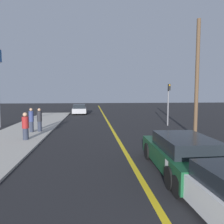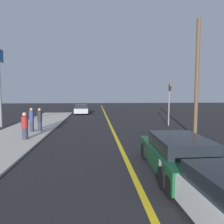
# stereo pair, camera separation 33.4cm
# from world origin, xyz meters

# --- Properties ---
(road_center_line) EXTENTS (0.20, 60.00, 0.01)m
(road_center_line) POSITION_xyz_m (0.00, 18.00, 0.00)
(road_center_line) COLOR gold
(road_center_line) RESTS_ON ground_plane
(sidewalk_left) EXTENTS (3.76, 29.97, 0.10)m
(sidewalk_left) POSITION_xyz_m (-6.35, 14.99, 0.05)
(sidewalk_left) COLOR #ADA89E
(sidewalk_left) RESTS_ON ground_plane
(car_ahead_center) EXTENTS (2.11, 4.80, 1.31)m
(car_ahead_center) POSITION_xyz_m (1.62, 6.86, 0.64)
(car_ahead_center) COLOR #144728
(car_ahead_center) RESTS_ON ground_plane
(car_far_distant) EXTENTS (2.04, 4.36, 1.28)m
(car_far_distant) POSITION_xyz_m (-3.20, 29.14, 0.63)
(car_far_distant) COLOR #9E9EA3
(car_far_distant) RESTS_ON ground_plane
(pedestrian_near_curb) EXTENTS (0.38, 0.38, 1.59)m
(pedestrian_near_curb) POSITION_xyz_m (-5.42, 12.44, 0.89)
(pedestrian_near_curb) COLOR #282D3D
(pedestrian_near_curb) RESTS_ON sidewalk_left
(pedestrian_mid_group) EXTENTS (0.33, 0.33, 1.67)m
(pedestrian_mid_group) POSITION_xyz_m (-5.76, 14.98, 0.94)
(pedestrian_mid_group) COLOR #282D3D
(pedestrian_mid_group) RESTS_ON sidewalk_left
(pedestrian_far_standing) EXTENTS (0.33, 0.33, 1.65)m
(pedestrian_far_standing) POSITION_xyz_m (-5.23, 15.13, 0.93)
(pedestrian_far_standing) COLOR #282D3D
(pedestrian_far_standing) RESTS_ON sidewalk_left
(traffic_light) EXTENTS (0.18, 0.40, 3.57)m
(traffic_light) POSITION_xyz_m (5.00, 17.64, 2.22)
(traffic_light) COLOR slate
(traffic_light) RESTS_ON ground_plane
(utility_pole) EXTENTS (0.24, 0.24, 7.42)m
(utility_pole) POSITION_xyz_m (5.10, 12.88, 3.71)
(utility_pole) COLOR brown
(utility_pole) RESTS_ON ground_plane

